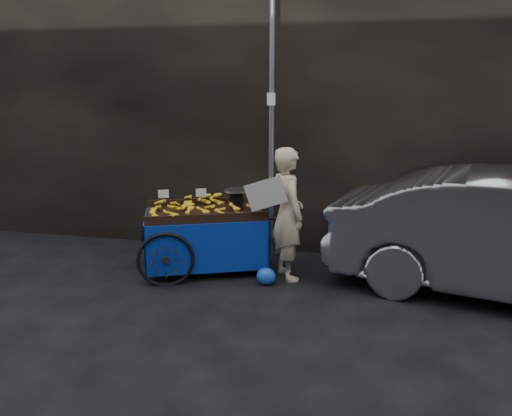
# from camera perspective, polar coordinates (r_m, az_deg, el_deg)

# --- Properties ---
(ground) EXTENTS (80.00, 80.00, 0.00)m
(ground) POSITION_cam_1_polar(r_m,az_deg,el_deg) (6.73, -2.92, -8.85)
(ground) COLOR black
(ground) RESTS_ON ground
(building_wall) EXTENTS (13.50, 2.00, 5.00)m
(building_wall) POSITION_cam_1_polar(r_m,az_deg,el_deg) (8.68, 4.04, 13.19)
(building_wall) COLOR black
(building_wall) RESTS_ON ground
(street_pole) EXTENTS (0.12, 0.10, 4.00)m
(street_pole) POSITION_cam_1_polar(r_m,az_deg,el_deg) (7.43, 1.79, 9.31)
(street_pole) COLOR slate
(street_pole) RESTS_ON ground
(banana_cart) EXTENTS (2.48, 1.78, 1.24)m
(banana_cart) POSITION_cam_1_polar(r_m,az_deg,el_deg) (7.12, -6.29, -1.13)
(banana_cart) COLOR black
(banana_cart) RESTS_ON ground
(vendor) EXTENTS (0.91, 0.79, 1.81)m
(vendor) POSITION_cam_1_polar(r_m,az_deg,el_deg) (6.73, 3.61, -0.68)
(vendor) COLOR beige
(vendor) RESTS_ON ground
(plastic_bag) EXTENTS (0.26, 0.21, 0.23)m
(plastic_bag) POSITION_cam_1_polar(r_m,az_deg,el_deg) (6.71, 1.17, -7.81)
(plastic_bag) COLOR blue
(plastic_bag) RESTS_ON ground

